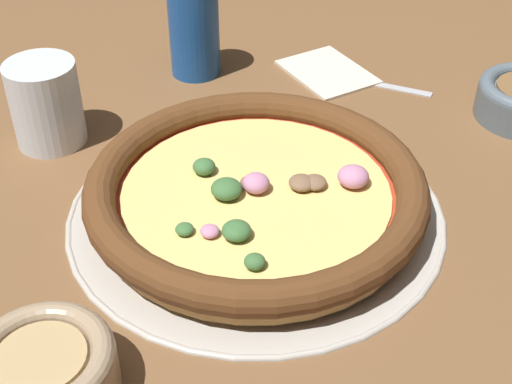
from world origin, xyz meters
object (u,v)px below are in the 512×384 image
Objects in this scene: drinking_cup at (46,104)px; napkin at (328,71)px; fork at (359,80)px; beverage_can at (194,30)px; bowl_near at (44,371)px; pizza at (256,191)px; pizza_tray at (256,210)px.

drinking_cup is 0.38m from napkin.
drinking_cup is at bearing 43.81° from fork.
napkin is 1.21× the size of beverage_can.
drinking_cup reaches higher than napkin.
bowl_near is 0.71× the size of fork.
beverage_can reaches higher than bowl_near.
beverage_can is (-0.52, 0.13, 0.03)m from bowl_near.
drinking_cup reaches higher than fork.
napkin is 0.19m from beverage_can.
pizza is 2.17× the size of fork.
bowl_near reaches higher than fork.
bowl_near is at bearing -41.48° from pizza.
beverage_can reaches higher than napkin.
bowl_near is 0.74× the size of napkin.
drinking_cup is at bearing -125.27° from pizza_tray.
pizza is 2.77× the size of beverage_can.
drinking_cup is (-0.36, -0.04, 0.02)m from bowl_near.
pizza_tray is 0.31m from napkin.
pizza reaches higher than pizza_tray.
pizza_tray is at bearing 9.21° from beverage_can.
pizza_tray is at bearing -23.77° from napkin.
napkin is 0.05m from fork.
drinking_cup is at bearing -48.78° from beverage_can.
drinking_cup is (-0.16, -0.22, 0.02)m from pizza.
pizza_tray is 3.10× the size of beverage_can.
fork is at bearing 55.66° from napkin.
pizza_tray is 0.28m from bowl_near.
pizza_tray and napkin have the same top height.
pizza_tray is at bearing 54.73° from drinking_cup.
beverage_can reaches higher than pizza_tray.
pizza is at bearing 138.52° from bowl_near.
pizza_tray is at bearing -144.02° from pizza.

